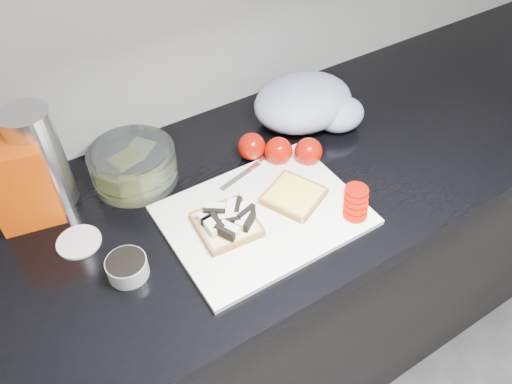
% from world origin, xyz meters
% --- Properties ---
extents(base_cabinet, '(3.50, 0.60, 0.86)m').
position_xyz_m(base_cabinet, '(0.00, 1.20, 0.43)').
color(base_cabinet, black).
rests_on(base_cabinet, ground).
extents(countertop, '(3.50, 0.64, 0.04)m').
position_xyz_m(countertop, '(0.00, 1.20, 0.88)').
color(countertop, black).
rests_on(countertop, base_cabinet).
extents(cutting_board, '(0.40, 0.30, 0.01)m').
position_xyz_m(cutting_board, '(0.10, 1.10, 0.91)').
color(cutting_board, white).
rests_on(cutting_board, countertop).
extents(bread_left, '(0.13, 0.13, 0.04)m').
position_xyz_m(bread_left, '(0.02, 1.11, 0.92)').
color(bread_left, beige).
rests_on(bread_left, cutting_board).
extents(bread_right, '(0.15, 0.15, 0.02)m').
position_xyz_m(bread_right, '(0.18, 1.10, 0.92)').
color(bread_right, beige).
rests_on(bread_right, cutting_board).
extents(tomato_slices, '(0.10, 0.11, 0.02)m').
position_xyz_m(tomato_slices, '(0.28, 1.02, 0.92)').
color(tomato_slices, '#960E03').
rests_on(tomato_slices, cutting_board).
extents(knife, '(0.18, 0.06, 0.01)m').
position_xyz_m(knife, '(0.17, 1.24, 0.91)').
color(knife, '#BCBDC1').
rests_on(knife, cutting_board).
extents(seed_tub, '(0.08, 0.08, 0.04)m').
position_xyz_m(seed_tub, '(-0.20, 1.12, 0.92)').
color(seed_tub, '#949999').
rests_on(seed_tub, countertop).
extents(tub_lid, '(0.11, 0.11, 0.01)m').
position_xyz_m(tub_lid, '(-0.25, 1.24, 0.90)').
color(tub_lid, silver).
rests_on(tub_lid, countertop).
extents(glass_bowl, '(0.19, 0.19, 0.08)m').
position_xyz_m(glass_bowl, '(-0.08, 1.36, 0.94)').
color(glass_bowl, silver).
rests_on(glass_bowl, countertop).
extents(bread_bag, '(0.14, 0.13, 0.19)m').
position_xyz_m(bread_bag, '(-0.30, 1.37, 0.99)').
color(bread_bag, '#D43803').
rests_on(bread_bag, countertop).
extents(steel_canister, '(0.10, 0.10, 0.23)m').
position_xyz_m(steel_canister, '(-0.25, 1.39, 1.01)').
color(steel_canister, silver).
rests_on(steel_canister, countertop).
extents(grocery_bag, '(0.26, 0.23, 0.11)m').
position_xyz_m(grocery_bag, '(0.37, 1.32, 0.95)').
color(grocery_bag, '#96A3B9').
rests_on(grocery_bag, countertop).
extents(whole_tomatoes, '(0.17, 0.15, 0.07)m').
position_xyz_m(whole_tomatoes, '(0.23, 1.23, 0.93)').
color(whole_tomatoes, '#960E03').
rests_on(whole_tomatoes, countertop).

